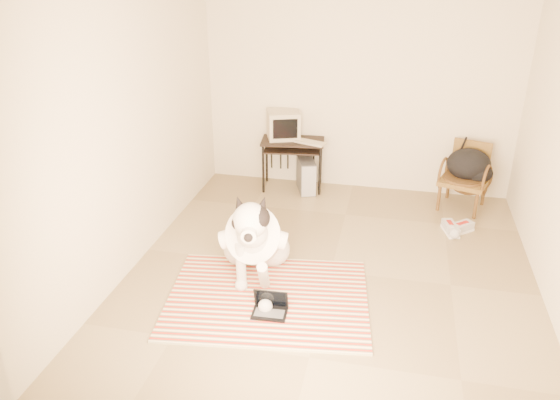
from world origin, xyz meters
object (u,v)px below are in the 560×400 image
(crt_monitor, at_px, (283,125))
(pc_tower, at_px, (306,175))
(computer_desk, at_px, (293,147))
(dog, at_px, (255,239))
(laptop, at_px, (270,307))
(rattan_chair, at_px, (465,176))
(backpack, at_px, (471,166))

(crt_monitor, relative_size, pc_tower, 1.01)
(computer_desk, bearing_deg, dog, -88.21)
(laptop, bearing_deg, pc_tower, 93.45)
(pc_tower, relative_size, rattan_chair, 0.62)
(backpack, bearing_deg, computer_desk, 177.39)
(dog, bearing_deg, computer_desk, 91.79)
(computer_desk, relative_size, pc_tower, 1.71)
(laptop, relative_size, crt_monitor, 0.62)
(rattan_chair, bearing_deg, dog, -135.34)
(laptop, relative_size, pc_tower, 0.63)
(laptop, distance_m, computer_desk, 2.88)
(computer_desk, relative_size, crt_monitor, 1.69)
(backpack, bearing_deg, laptop, -124.86)
(computer_desk, relative_size, backpack, 1.56)
(rattan_chair, height_order, backpack, rattan_chair)
(crt_monitor, bearing_deg, backpack, -4.40)
(dog, distance_m, backpack, 3.04)
(dog, height_order, rattan_chair, dog)
(computer_desk, bearing_deg, backpack, -2.61)
(rattan_chair, relative_size, backpack, 1.47)
(rattan_chair, bearing_deg, laptop, -124.23)
(dog, xyz_separation_m, rattan_chair, (2.14, 2.11, 0.00))
(laptop, bearing_deg, backpack, 55.14)
(computer_desk, height_order, rattan_chair, rattan_chair)
(rattan_chair, distance_m, backpack, 0.15)
(laptop, distance_m, backpack, 3.33)
(laptop, bearing_deg, computer_desk, 97.37)
(rattan_chair, bearing_deg, crt_monitor, 175.57)
(laptop, xyz_separation_m, computer_desk, (-0.36, 2.81, 0.51))
(crt_monitor, bearing_deg, laptop, -80.04)
(dog, relative_size, pc_tower, 2.70)
(dog, height_order, backpack, dog)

